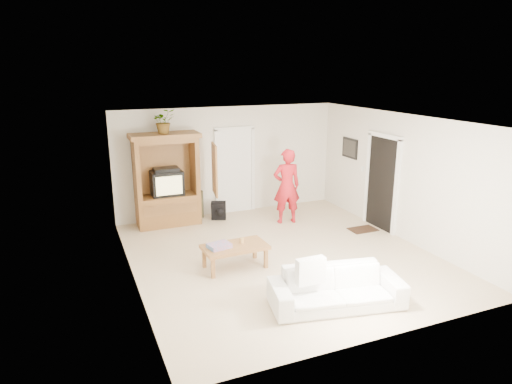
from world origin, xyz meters
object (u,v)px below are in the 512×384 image
sofa (336,288)px  armoire (168,186)px  man (287,186)px  coffee_table (235,248)px

sofa → armoire: bearing=119.2°
armoire → sofa: bearing=-72.0°
man → sofa: 3.92m
sofa → coffee_table: sofa is taller
armoire → man: armoire is taller
armoire → sofa: armoire is taller
man → sofa: man is taller
coffee_table → man: bearing=41.8°
man → sofa: size_ratio=0.87×
armoire → sofa: (1.52, -4.68, -0.62)m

